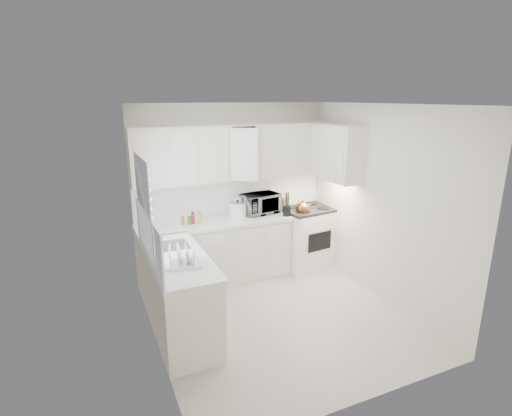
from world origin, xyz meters
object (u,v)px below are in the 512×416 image
stove (306,229)px  dish_rack (181,255)px  tea_kettle (302,207)px  rice_cooker (238,208)px  utensil_crock (287,204)px  microwave (260,201)px

stove → dish_rack: stove is taller
tea_kettle → rice_cooker: 1.00m
tea_kettle → utensil_crock: bearing=-170.0°
tea_kettle → microwave: size_ratio=0.45×
microwave → dish_rack: (-1.58, -1.44, -0.07)m
microwave → rice_cooker: bearing=174.5°
stove → utensil_crock: (-0.45, -0.16, 0.51)m
tea_kettle → microwave: 0.65m
microwave → dish_rack: size_ratio=1.32×
rice_cooker → microwave: bearing=-12.2°
utensil_crock → rice_cooker: bearing=159.7°
rice_cooker → stove: bearing=-22.7°
microwave → utensil_crock: (0.30, -0.29, 0.00)m
utensil_crock → dish_rack: 2.21m
stove → tea_kettle: bearing=-145.6°
stove → tea_kettle: size_ratio=5.03×
rice_cooker → dish_rack: size_ratio=0.62×
stove → microwave: 0.92m
tea_kettle → dish_rack: (-2.15, -1.15, 0.01)m
rice_cooker → dish_rack: bearing=-148.1°
tea_kettle → dish_rack: 2.44m
microwave → rice_cooker: size_ratio=2.14×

